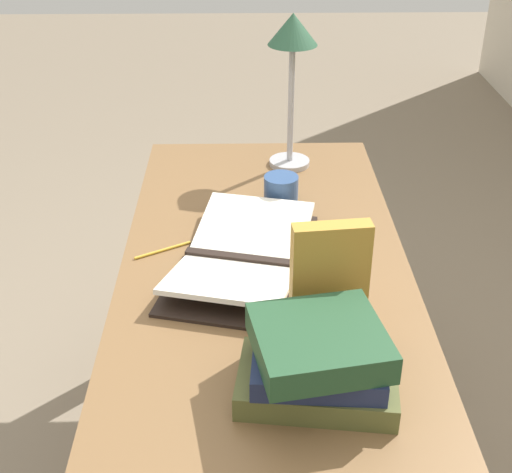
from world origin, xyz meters
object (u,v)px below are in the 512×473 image
Objects in this scene: open_book at (242,256)px; coffee_mug at (281,192)px; book_standing_upright at (329,281)px; reading_lamp at (292,49)px; book_stack_tall at (318,363)px; pencil at (163,250)px.

coffee_mug reaches higher than open_book.
open_book is 2.19× the size of book_standing_upright.
open_book is 0.68m from reading_lamp.
book_standing_upright is (0.27, 0.17, 0.11)m from open_book.
reading_lamp is at bearing 179.11° from open_book.
reading_lamp reaches higher than open_book.
book_stack_tall is (0.46, 0.14, 0.05)m from open_book.
reading_lamp is at bearing 179.34° from book_stack_tall.
reading_lamp is (-0.57, 0.15, 0.34)m from open_book.
book_standing_upright is 2.21× the size of coffee_mug.
reading_lamp is 3.44× the size of pencil.
reading_lamp reaches higher than pencil.
pencil is (-0.06, -0.20, -0.02)m from open_book.
pencil is (-0.33, -0.37, -0.13)m from book_standing_upright.
coffee_mug is (-0.74, -0.03, -0.03)m from book_stack_tall.
reading_lamp is (-1.02, 0.01, 0.29)m from book_stack_tall.
open_book reaches higher than pencil.
open_book is at bearing -153.80° from book_standing_upright.
book_stack_tall is 1.06m from reading_lamp.
coffee_mug is at bearing -8.13° from reading_lamp.
open_book is 1.82× the size of book_stack_tall.
book_standing_upright reaches higher than coffee_mug.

